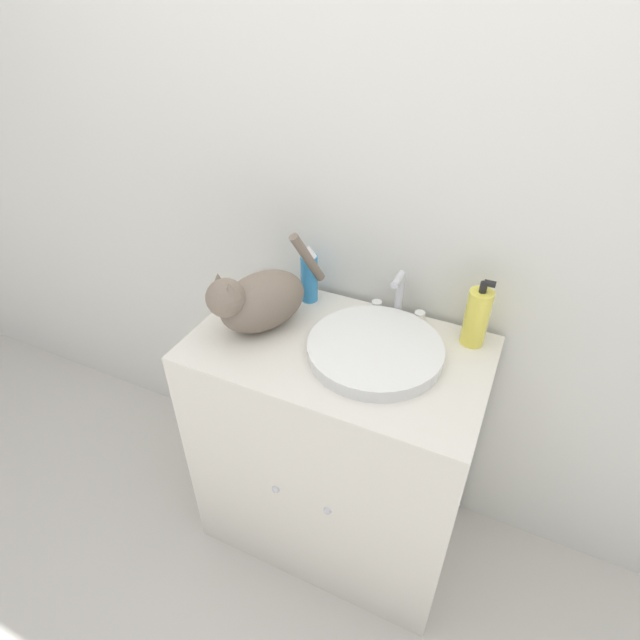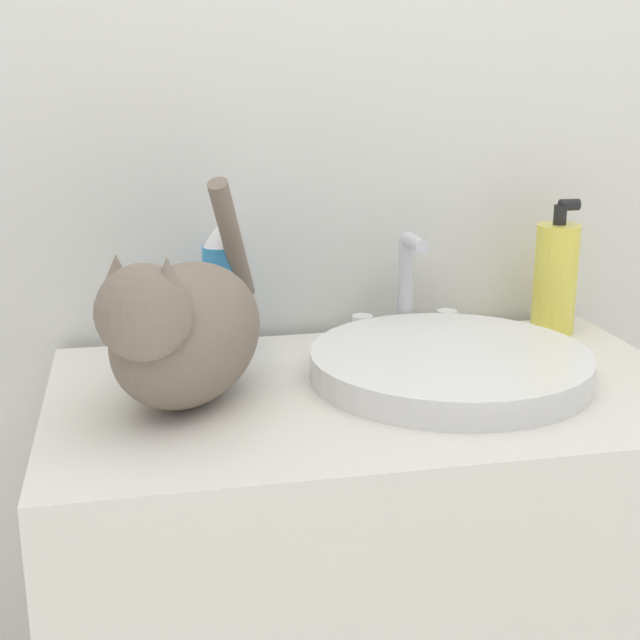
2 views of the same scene
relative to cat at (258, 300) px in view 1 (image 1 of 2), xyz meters
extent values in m
plane|color=beige|center=(0.25, -0.24, -0.96)|extent=(8.00, 8.00, 0.00)
cube|color=silver|center=(0.25, 0.31, 0.29)|extent=(6.00, 0.05, 2.50)
cube|color=silver|center=(0.25, 0.01, -0.53)|extent=(0.85, 0.50, 0.87)
sphere|color=silver|center=(0.16, -0.24, -0.49)|extent=(0.02, 0.02, 0.02)
sphere|color=silver|center=(0.33, -0.24, -0.49)|extent=(0.02, 0.02, 0.02)
cylinder|color=white|center=(0.35, 0.02, -0.08)|extent=(0.38, 0.38, 0.04)
cylinder|color=silver|center=(0.35, 0.23, -0.02)|extent=(0.02, 0.02, 0.15)
cylinder|color=silver|center=(0.35, 0.19, 0.06)|extent=(0.02, 0.07, 0.02)
cylinder|color=white|center=(0.29, 0.23, -0.08)|extent=(0.03, 0.03, 0.03)
cylinder|color=white|center=(0.42, 0.23, -0.08)|extent=(0.03, 0.03, 0.03)
ellipsoid|color=#7A6B5B|center=(0.01, 0.01, -0.01)|extent=(0.27, 0.32, 0.17)
sphere|color=#7A6B5B|center=(-0.05, -0.09, 0.05)|extent=(0.15, 0.15, 0.11)
cone|color=#7A6B5B|center=(-0.07, -0.08, 0.09)|extent=(0.05, 0.05, 0.04)
cone|color=#7A6B5B|center=(-0.02, -0.10, 0.09)|extent=(0.05, 0.05, 0.04)
cylinder|color=#7A6B5B|center=(0.08, 0.16, 0.07)|extent=(0.08, 0.12, 0.19)
cylinder|color=#EADB4C|center=(0.59, 0.19, -0.01)|extent=(0.07, 0.07, 0.17)
cylinder|color=black|center=(0.59, 0.19, 0.09)|extent=(0.02, 0.02, 0.03)
cylinder|color=black|center=(0.60, 0.19, 0.10)|extent=(0.03, 0.02, 0.02)
cylinder|color=#338CCC|center=(0.07, 0.20, -0.02)|extent=(0.05, 0.05, 0.16)
cone|color=white|center=(0.07, 0.20, 0.08)|extent=(0.05, 0.05, 0.04)
camera|label=1|loc=(0.67, -1.01, 0.80)|focal=28.00mm
camera|label=2|loc=(-0.05, -1.05, 0.31)|focal=50.00mm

